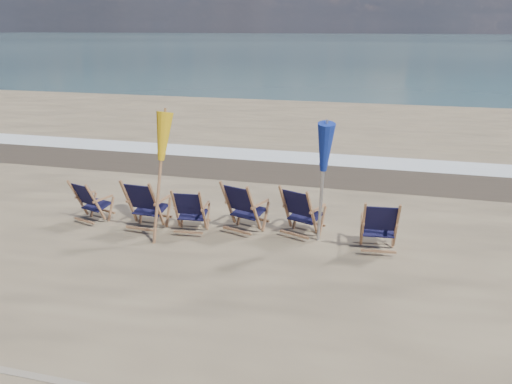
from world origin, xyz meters
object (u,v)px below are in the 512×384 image
beach_chair_2 (203,212)px  umbrella_yellow (156,144)px  beach_chair_0 (96,204)px  umbrella_blue (323,151)px  beach_chair_5 (396,228)px  beach_chair_4 (312,215)px  beach_chair_1 (157,207)px  beach_chair_3 (254,211)px

beach_chair_2 → umbrella_yellow: umbrella_yellow is taller
beach_chair_0 → umbrella_blue: bearing=-160.2°
beach_chair_2 → beach_chair_5: bearing=175.5°
beach_chair_2 → beach_chair_5: 3.48m
beach_chair_4 → umbrella_blue: umbrella_blue is taller
beach_chair_1 → beach_chair_4: 2.90m
beach_chair_1 → umbrella_yellow: (0.19, -0.23, 1.28)m
umbrella_yellow → umbrella_blue: 2.90m
beach_chair_3 → beach_chair_1: bearing=27.6°
beach_chair_3 → umbrella_blue: 1.73m
beach_chair_0 → beach_chair_2: size_ratio=0.97×
beach_chair_0 → beach_chair_4: (4.19, 0.33, 0.05)m
beach_chair_1 → beach_chair_3: size_ratio=1.01×
beach_chair_1 → umbrella_blue: umbrella_blue is taller
beach_chair_0 → beach_chair_4: beach_chair_4 is taller
beach_chair_0 → beach_chair_1: size_ratio=0.85×
beach_chair_3 → beach_chair_5: bearing=-164.7°
beach_chair_5 → beach_chair_4: bearing=-13.5°
umbrella_yellow → umbrella_blue: (2.85, 0.51, -0.08)m
beach_chair_3 → umbrella_blue: (1.23, -0.02, 1.21)m
beach_chair_4 → umbrella_yellow: (-2.68, -0.61, 1.31)m
beach_chair_0 → beach_chair_2: bearing=-161.2°
beach_chair_0 → beach_chair_4: size_ratio=0.89×
beach_chair_0 → beach_chair_1: (1.32, -0.05, 0.08)m
beach_chair_3 → beach_chair_5: 2.55m
beach_chair_3 → umbrella_yellow: size_ratio=0.45×
beach_chair_0 → beach_chair_3: 3.14m
beach_chair_0 → umbrella_yellow: (1.51, -0.28, 1.36)m
beach_chair_1 → beach_chair_0: bearing=2.0°
beach_chair_0 → umbrella_blue: (4.36, 0.23, 1.28)m
beach_chair_5 → umbrella_yellow: umbrella_yellow is taller
beach_chair_5 → beach_chair_2: bearing=-4.7°
beach_chair_4 → umbrella_yellow: 3.04m
beach_chair_2 → beach_chair_3: bearing=-174.7°
beach_chair_1 → beach_chair_5: (4.35, 0.17, -0.04)m
beach_chair_1 → beach_chair_4: bearing=-168.4°
beach_chair_1 → beach_chair_3: (1.80, 0.30, -0.01)m
umbrella_yellow → umbrella_blue: umbrella_yellow is taller
umbrella_blue → beach_chair_5: bearing=-4.7°
umbrella_blue → beach_chair_1: bearing=-174.7°
beach_chair_3 → umbrella_yellow: (-1.61, -0.53, 1.29)m
beach_chair_5 → umbrella_yellow: 4.38m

